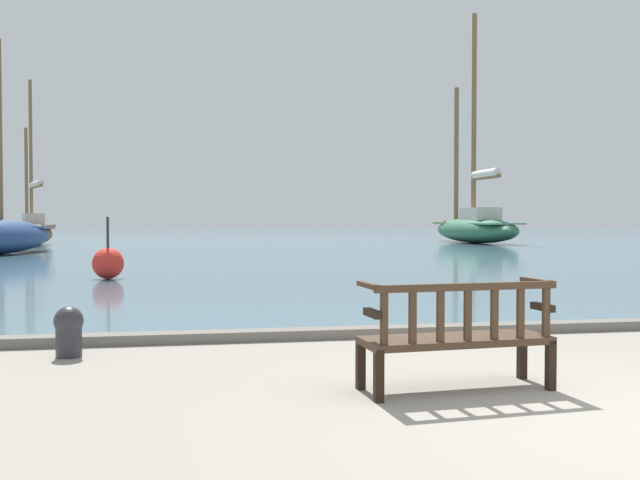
{
  "coord_description": "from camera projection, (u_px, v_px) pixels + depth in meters",
  "views": [
    {
      "loc": [
        -3.02,
        -4.55,
        1.44
      ],
      "look_at": [
        -0.43,
        10.0,
        1.0
      ],
      "focal_mm": 40.0,
      "sensor_mm": 36.0,
      "label": 1
    }
  ],
  "objects": [
    {
      "name": "channel_buoy",
      "position": [
        108.0,
        263.0,
        16.11
      ],
      "size": [
        0.71,
        0.71,
        1.41
      ],
      "color": "red",
      "rests_on": "harbor_water"
    },
    {
      "name": "mooring_bollard",
      "position": [
        69.0,
        330.0,
        7.41
      ],
      "size": [
        0.3,
        0.3,
        0.53
      ],
      "color": "#2D2D33",
      "rests_on": "ground"
    },
    {
      "name": "sailboat_nearest_port",
      "position": [
        475.0,
        225.0,
        40.04
      ],
      "size": [
        2.94,
        11.01,
        12.88
      ],
      "color": "#2D6647",
      "rests_on": "harbor_water"
    },
    {
      "name": "ground_plane",
      "position": [
        626.0,
        422.0,
        5.05
      ],
      "size": [
        160.0,
        160.0,
        0.0
      ],
      "primitive_type": "plane",
      "color": "gray"
    },
    {
      "name": "quay_edge_kerb",
      "position": [
        441.0,
        330.0,
        8.84
      ],
      "size": [
        40.0,
        0.3,
        0.12
      ],
      "primitive_type": "cube",
      "color": "slate",
      "rests_on": "ground"
    },
    {
      "name": "park_bench",
      "position": [
        457.0,
        335.0,
        5.95
      ],
      "size": [
        1.64,
        0.66,
        0.92
      ],
      "color": "black",
      "rests_on": "ground"
    },
    {
      "name": "sailboat_mid_starboard",
      "position": [
        32.0,
        230.0,
        38.5
      ],
      "size": [
        4.07,
        7.47,
        8.88
      ],
      "color": "brown",
      "rests_on": "harbor_water"
    },
    {
      "name": "harbor_water",
      "position": [
        238.0,
        239.0,
        48.35
      ],
      "size": [
        100.0,
        80.0,
        0.08
      ],
      "primitive_type": "cube",
      "color": "slate",
      "rests_on": "ground"
    }
  ]
}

